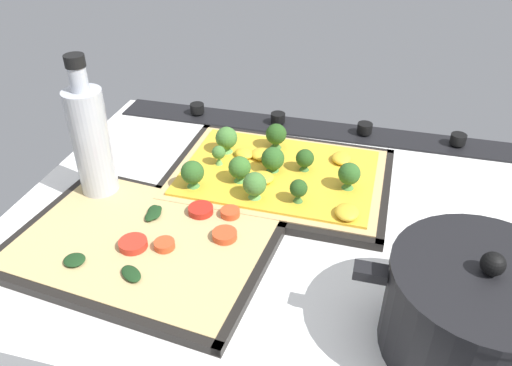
# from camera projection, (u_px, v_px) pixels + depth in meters

# --- Properties ---
(ground_plane) EXTENTS (0.83, 0.63, 0.03)m
(ground_plane) POSITION_uv_depth(u_px,v_px,m) (291.00, 225.00, 0.76)
(ground_plane) COLOR white
(stove_control_panel) EXTENTS (0.80, 0.07, 0.03)m
(stove_control_panel) POSITION_uv_depth(u_px,v_px,m) (320.00, 128.00, 0.97)
(stove_control_panel) COLOR black
(stove_control_panel) RESTS_ON ground_plane
(baking_tray_front) EXTENTS (0.36, 0.27, 0.01)m
(baking_tray_front) POSITION_uv_depth(u_px,v_px,m) (278.00, 179.00, 0.83)
(baking_tray_front) COLOR black
(baking_tray_front) RESTS_ON ground_plane
(broccoli_pizza) EXTENTS (0.33, 0.24, 0.06)m
(broccoli_pizza) POSITION_uv_depth(u_px,v_px,m) (275.00, 171.00, 0.81)
(broccoli_pizza) COLOR tan
(broccoli_pizza) RESTS_ON baking_tray_front
(baking_tray_back) EXTENTS (0.37, 0.29, 0.01)m
(baking_tray_back) POSITION_uv_depth(u_px,v_px,m) (143.00, 245.00, 0.69)
(baking_tray_back) COLOR black
(baking_tray_back) RESTS_ON ground_plane
(veggie_pizza_back) EXTENTS (0.34, 0.26, 0.02)m
(veggie_pizza_back) POSITION_uv_depth(u_px,v_px,m) (146.00, 241.00, 0.69)
(veggie_pizza_back) COLOR tan
(veggie_pizza_back) RESTS_ON baking_tray_back
(cooking_pot) EXTENTS (0.26, 0.19, 0.14)m
(cooking_pot) POSITION_uv_depth(u_px,v_px,m) (476.00, 312.00, 0.52)
(cooking_pot) COLOR black
(cooking_pot) RESTS_ON ground_plane
(oil_bottle) EXTENTS (0.06, 0.06, 0.23)m
(oil_bottle) POSITION_uv_depth(u_px,v_px,m) (92.00, 143.00, 0.74)
(oil_bottle) COLOR #B7BCC6
(oil_bottle) RESTS_ON ground_plane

